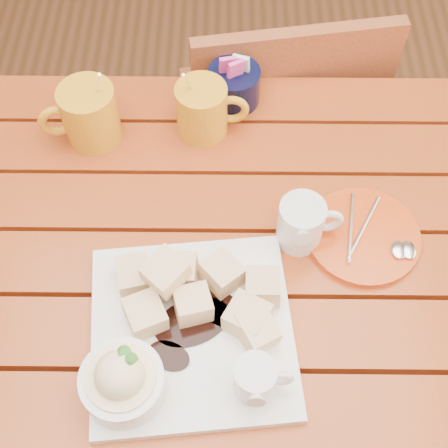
{
  "coord_description": "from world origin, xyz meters",
  "views": [
    {
      "loc": [
        0.04,
        -0.46,
        1.59
      ],
      "look_at": [
        0.04,
        0.03,
        0.82
      ],
      "focal_mm": 50.0,
      "sensor_mm": 36.0,
      "label": 1
    }
  ],
  "objects_px": {
    "coffee_mug_left": "(88,114)",
    "orange_saucer": "(364,236)",
    "dessert_plate": "(179,338)",
    "coffee_mug_right": "(203,109)",
    "chair_far": "(275,127)",
    "table": "(201,293)"
  },
  "relations": [
    {
      "from": "orange_saucer",
      "to": "chair_far",
      "type": "bearing_deg",
      "value": 102.31
    },
    {
      "from": "coffee_mug_left",
      "to": "dessert_plate",
      "type": "bearing_deg",
      "value": -81.91
    },
    {
      "from": "coffee_mug_left",
      "to": "orange_saucer",
      "type": "height_order",
      "value": "coffee_mug_left"
    },
    {
      "from": "coffee_mug_right",
      "to": "chair_far",
      "type": "height_order",
      "value": "coffee_mug_right"
    },
    {
      "from": "dessert_plate",
      "to": "coffee_mug_left",
      "type": "height_order",
      "value": "coffee_mug_left"
    },
    {
      "from": "dessert_plate",
      "to": "coffee_mug_right",
      "type": "bearing_deg",
      "value": 86.66
    },
    {
      "from": "coffee_mug_left",
      "to": "orange_saucer",
      "type": "xyz_separation_m",
      "value": [
        0.45,
        -0.21,
        -0.05
      ]
    },
    {
      "from": "table",
      "to": "coffee_mug_left",
      "type": "relative_size",
      "value": 7.55
    },
    {
      "from": "dessert_plate",
      "to": "coffee_mug_right",
      "type": "relative_size",
      "value": 2.12
    },
    {
      "from": "table",
      "to": "coffee_mug_left",
      "type": "xyz_separation_m",
      "value": [
        -0.19,
        0.25,
        0.16
      ]
    },
    {
      "from": "dessert_plate",
      "to": "coffee_mug_right",
      "type": "height_order",
      "value": "coffee_mug_right"
    },
    {
      "from": "coffee_mug_right",
      "to": "orange_saucer",
      "type": "xyz_separation_m",
      "value": [
        0.26,
        -0.22,
        -0.04
      ]
    },
    {
      "from": "dessert_plate",
      "to": "orange_saucer",
      "type": "height_order",
      "value": "dessert_plate"
    },
    {
      "from": "dessert_plate",
      "to": "chair_far",
      "type": "distance_m",
      "value": 0.75
    },
    {
      "from": "table",
      "to": "orange_saucer",
      "type": "relative_size",
      "value": 6.72
    },
    {
      "from": "chair_far",
      "to": "orange_saucer",
      "type": "bearing_deg",
      "value": 92.91
    },
    {
      "from": "table",
      "to": "coffee_mug_right",
      "type": "relative_size",
      "value": 8.17
    },
    {
      "from": "dessert_plate",
      "to": "orange_saucer",
      "type": "distance_m",
      "value": 0.34
    },
    {
      "from": "coffee_mug_right",
      "to": "orange_saucer",
      "type": "relative_size",
      "value": 0.82
    },
    {
      "from": "coffee_mug_right",
      "to": "coffee_mug_left",
      "type": "bearing_deg",
      "value": -176.16
    },
    {
      "from": "table",
      "to": "coffee_mug_right",
      "type": "distance_m",
      "value": 0.31
    },
    {
      "from": "dessert_plate",
      "to": "coffee_mug_right",
      "type": "distance_m",
      "value": 0.41
    }
  ]
}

